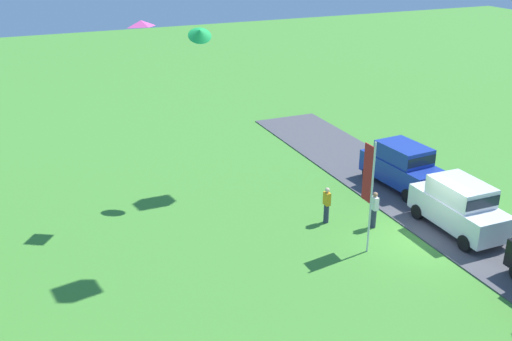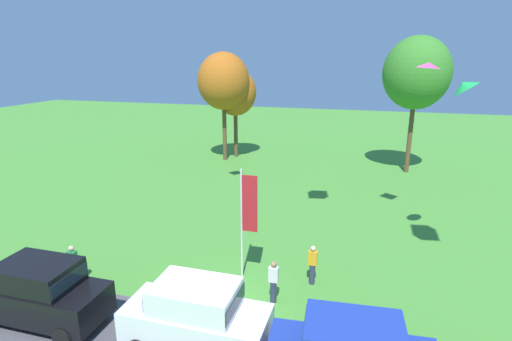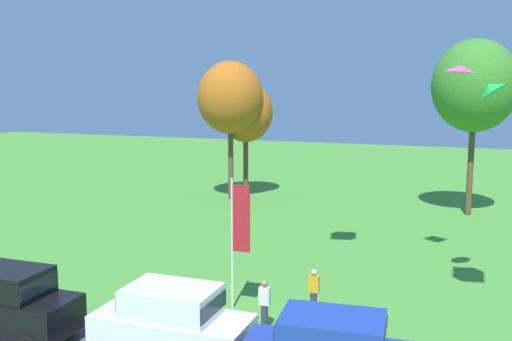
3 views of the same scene
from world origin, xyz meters
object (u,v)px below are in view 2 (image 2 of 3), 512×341
object	(u,v)px
car_suv_near_entrance	(41,290)
kite_delta_low_drifter	(464,86)
tree_left_of_center	(223,81)
kite_diamond_trailing_tail	(429,65)
car_suv_far_end	(196,314)
person_beside_suv	(273,282)
flag_banner	(247,211)
person_on_lawn	(73,264)
tree_lone_near	(417,73)
person_watching_sky	(312,264)
tree_right_of_center	(235,93)

from	to	relation	value
car_suv_near_entrance	kite_delta_low_drifter	xyz separation A→B (m)	(14.21, 8.94, 6.60)
tree_left_of_center	kite_diamond_trailing_tail	world-z (taller)	tree_left_of_center
car_suv_far_end	person_beside_suv	distance (m)	3.63
flag_banner	car_suv_far_end	bearing A→B (deg)	-93.54
person_on_lawn	tree_lone_near	distance (m)	26.65
kite_diamond_trailing_tail	person_watching_sky	bearing A→B (deg)	-122.90
car_suv_far_end	person_beside_suv	xyz separation A→B (m)	(1.75, 3.15, -0.42)
person_watching_sky	tree_lone_near	world-z (taller)	tree_lone_near
person_on_lawn	tree_left_of_center	bearing A→B (deg)	92.89
tree_left_of_center	kite_diamond_trailing_tail	xyz separation A→B (m)	(14.88, -11.62, 1.68)
car_suv_near_entrance	person_beside_suv	world-z (taller)	car_suv_near_entrance
person_watching_sky	kite_delta_low_drifter	distance (m)	9.72
person_on_lawn	tree_right_of_center	world-z (taller)	tree_right_of_center
person_on_lawn	tree_left_of_center	size ratio (longest dim) A/B	0.18
car_suv_near_entrance	flag_banner	world-z (taller)	flag_banner
tree_left_of_center	tree_right_of_center	distance (m)	1.86
car_suv_far_end	tree_left_of_center	bearing A→B (deg)	107.88
car_suv_far_end	person_on_lawn	distance (m)	6.81
person_on_lawn	person_beside_suv	distance (m)	8.24
person_on_lawn	kite_delta_low_drifter	distance (m)	17.73
person_on_lawn	kite_diamond_trailing_tail	world-z (taller)	kite_diamond_trailing_tail
person_on_lawn	kite_diamond_trailing_tail	distance (m)	18.45
kite_delta_low_drifter	car_suv_far_end	bearing A→B (deg)	-134.26
tree_lone_near	person_on_lawn	bearing A→B (deg)	-124.27
kite_diamond_trailing_tail	tree_lone_near	bearing A→B (deg)	86.77
tree_left_of_center	flag_banner	world-z (taller)	tree_left_of_center
person_watching_sky	tree_right_of_center	xyz separation A→B (m)	(-9.92, 19.83, 5.02)
flag_banner	kite_delta_low_drifter	size ratio (longest dim) A/B	4.41
person_beside_suv	tree_lone_near	xyz separation A→B (m)	(6.30, 20.31, 6.94)
car_suv_far_end	kite_diamond_trailing_tail	world-z (taller)	kite_diamond_trailing_tail
tree_left_of_center	car_suv_near_entrance	bearing A→B (deg)	-85.68
person_beside_suv	flag_banner	size ratio (longest dim) A/B	0.36
person_watching_sky	tree_left_of_center	distance (m)	22.05
tree_left_of_center	kite_diamond_trailing_tail	distance (m)	18.96
flag_banner	kite_diamond_trailing_tail	distance (m)	11.48
person_beside_suv	car_suv_far_end	bearing A→B (deg)	-118.99
tree_right_of_center	person_beside_suv	bearing A→B (deg)	-68.04
tree_lone_near	kite_delta_low_drifter	distance (m)	14.76
person_watching_sky	tree_right_of_center	size ratio (longest dim) A/B	0.21
tree_lone_near	kite_diamond_trailing_tail	bearing A→B (deg)	-93.23
car_suv_near_entrance	tree_lone_near	xyz separation A→B (m)	(13.78, 23.69, 6.52)
person_beside_suv	flag_banner	xyz separation A→B (m)	(-1.47, 1.41, 2.16)
tree_lone_near	person_watching_sky	bearing A→B (deg)	-105.20
tree_right_of_center	kite_delta_low_drifter	world-z (taller)	kite_delta_low_drifter
car_suv_near_entrance	flag_banner	size ratio (longest dim) A/B	0.96
tree_lone_near	kite_delta_low_drifter	size ratio (longest dim) A/B	9.74
car_suv_far_end	person_on_lawn	size ratio (longest dim) A/B	2.70
car_suv_far_end	tree_lone_near	world-z (taller)	tree_lone_near
car_suv_far_end	kite_diamond_trailing_tail	size ratio (longest dim) A/B	4.78
tree_left_of_center	flag_banner	size ratio (longest dim) A/B	1.97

